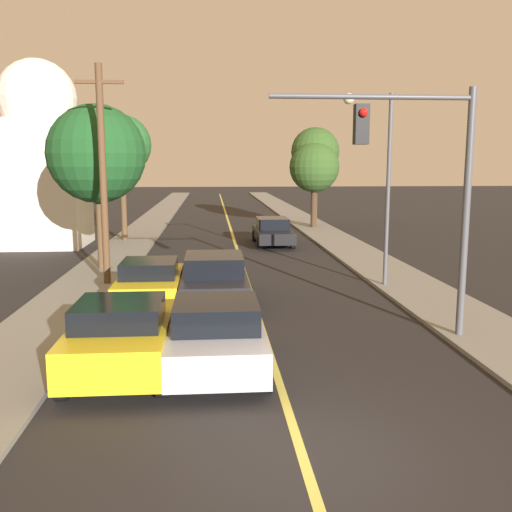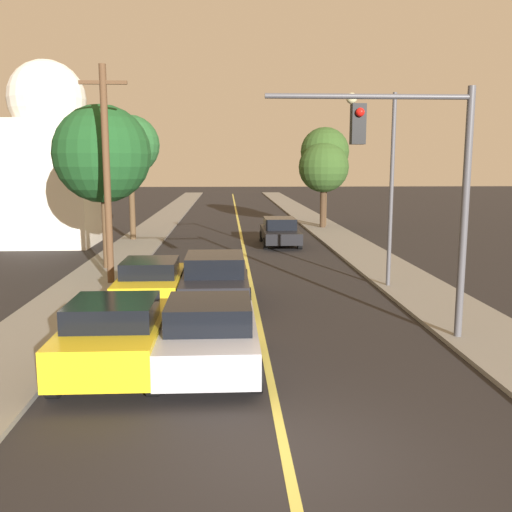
{
  "view_description": "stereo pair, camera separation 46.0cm",
  "coord_description": "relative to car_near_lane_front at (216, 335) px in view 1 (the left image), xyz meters",
  "views": [
    {
      "loc": [
        -1.29,
        -7.7,
        4.24
      ],
      "look_at": [
        0.0,
        8.57,
        1.6
      ],
      "focal_mm": 40.0,
      "sensor_mm": 36.0,
      "label": 1
    },
    {
      "loc": [
        -0.83,
        -7.73,
        4.24
      ],
      "look_at": [
        0.0,
        8.57,
        1.6
      ],
      "focal_mm": 40.0,
      "sensor_mm": 36.0,
      "label": 2
    }
  ],
  "objects": [
    {
      "name": "tree_left_far",
      "position": [
        -4.45,
        11.44,
        3.85
      ],
      "size": [
        3.8,
        3.8,
        6.41
      ],
      "color": "#4C3823",
      "rests_on": "ground"
    },
    {
      "name": "tree_right_far",
      "position": [
        6.88,
        26.66,
        4.22
      ],
      "size": [
        3.2,
        3.2,
        6.53
      ],
      "color": "#4C3823",
      "rests_on": "ground"
    },
    {
      "name": "ground_plane",
      "position": [
        1.21,
        -3.63,
        -0.77
      ],
      "size": [
        200.0,
        200.0,
        0.0
      ],
      "primitive_type": "plane",
      "color": "black"
    },
    {
      "name": "car_outer_lane_front",
      "position": [
        -1.91,
        -0.1,
        0.05
      ],
      "size": [
        2.03,
        3.84,
        1.57
      ],
      "color": "gold",
      "rests_on": "ground"
    },
    {
      "name": "road_surface",
      "position": [
        1.21,
        32.37,
        -0.76
      ],
      "size": [
        8.67,
        80.0,
        0.01
      ],
      "color": "black",
      "rests_on": "ground"
    },
    {
      "name": "sidewalk_left",
      "position": [
        -4.37,
        32.37,
        -0.71
      ],
      "size": [
        2.5,
        80.0,
        0.12
      ],
      "color": "gray",
      "rests_on": "ground"
    },
    {
      "name": "sidewalk_right",
      "position": [
        6.8,
        32.37,
        -0.71
      ],
      "size": [
        2.5,
        80.0,
        0.12
      ],
      "color": "gray",
      "rests_on": "ground"
    },
    {
      "name": "domed_building_left",
      "position": [
        -8.74,
        19.08,
        3.91
      ],
      "size": [
        4.24,
        4.24,
        9.46
      ],
      "color": "silver",
      "rests_on": "ground"
    },
    {
      "name": "car_near_lane_front",
      "position": [
        0.0,
        0.0,
        0.0
      ],
      "size": [
        2.04,
        3.95,
        1.52
      ],
      "color": "#A5A8B2",
      "rests_on": "ground"
    },
    {
      "name": "car_outer_lane_second",
      "position": [
        -1.91,
        5.51,
        -0.02
      ],
      "size": [
        1.92,
        3.93,
        1.44
      ],
      "color": "gold",
      "rests_on": "ground"
    },
    {
      "name": "tree_left_near",
      "position": [
        -4.82,
        20.24,
        4.45
      ],
      "size": [
        3.19,
        3.19,
        6.73
      ],
      "color": "#4C3823",
      "rests_on": "ground"
    },
    {
      "name": "traffic_signal_mast",
      "position": [
        4.83,
        1.7,
        3.35
      ],
      "size": [
        4.79,
        0.42,
        5.87
      ],
      "color": "#47474C",
      "rests_on": "ground"
    },
    {
      "name": "streetlamp_right",
      "position": [
        5.49,
        7.58,
        3.52
      ],
      "size": [
        1.68,
        0.36,
        6.43
      ],
      "color": "#47474C",
      "rests_on": "ground"
    },
    {
      "name": "car_far_oncoming",
      "position": [
        3.16,
        18.4,
        -0.04
      ],
      "size": [
        1.95,
        4.79,
        1.43
      ],
      "rotation": [
        0.0,
        0.0,
        3.14
      ],
      "color": "black",
      "rests_on": "ground"
    },
    {
      "name": "car_near_lane_second",
      "position": [
        -0.0,
        5.91,
        0.03
      ],
      "size": [
        2.09,
        4.64,
        1.52
      ],
      "color": "black",
      "rests_on": "ground"
    },
    {
      "name": "utility_pole_left",
      "position": [
        -3.72,
        8.56,
        3.22
      ],
      "size": [
        1.6,
        0.24,
        7.41
      ],
      "color": "#513823",
      "rests_on": "ground"
    },
    {
      "name": "tree_right_near",
      "position": [
        6.67,
        25.73,
        3.24
      ],
      "size": [
        3.26,
        3.26,
        5.55
      ],
      "color": "#3D2B1C",
      "rests_on": "ground"
    }
  ]
}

